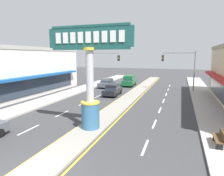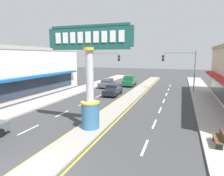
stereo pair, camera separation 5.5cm
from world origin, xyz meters
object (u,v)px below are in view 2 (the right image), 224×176
(district_sign, at_px, (90,80))
(traffic_light_left_side, at_px, (103,63))
(sedan_far_right_lane, at_px, (113,90))
(suv_mid_left_lane, at_px, (129,80))
(street_bench, at_px, (219,138))
(sedan_near_left_lane, at_px, (107,83))
(traffic_light_right_side, at_px, (182,64))
(storefront_left, at_px, (7,72))

(district_sign, bearing_deg, traffic_light_left_side, 109.16)
(sedan_far_right_lane, bearing_deg, traffic_light_left_side, 124.81)
(traffic_light_left_side, distance_m, suv_mid_left_lane, 6.35)
(street_bench, bearing_deg, district_sign, 178.31)
(traffic_light_left_side, xyz_separation_m, sedan_near_left_lane, (0.29, 1.20, -3.46))
(traffic_light_right_side, relative_size, suv_mid_left_lane, 1.32)
(traffic_light_right_side, bearing_deg, district_sign, -108.39)
(traffic_light_right_side, height_order, street_bench, traffic_light_right_side)
(storefront_left, distance_m, sedan_far_right_lane, 14.20)
(storefront_left, relative_size, sedan_far_right_lane, 5.61)
(traffic_light_left_side, relative_size, street_bench, 3.88)
(traffic_light_left_side, bearing_deg, suv_mid_left_lane, 48.95)
(traffic_light_left_side, relative_size, traffic_light_right_side, 1.00)
(storefront_left, distance_m, traffic_light_right_side, 24.68)
(traffic_light_right_side, distance_m, street_bench, 19.60)
(traffic_light_left_side, bearing_deg, traffic_light_right_side, 3.72)
(sedan_far_right_lane, height_order, suv_mid_left_lane, suv_mid_left_lane)
(storefront_left, distance_m, suv_mid_left_lane, 19.78)
(traffic_light_left_side, distance_m, street_bench, 23.81)
(storefront_left, relative_size, traffic_light_right_side, 3.96)
(storefront_left, bearing_deg, sedan_near_left_lane, 51.68)
(district_sign, bearing_deg, suv_mid_left_lane, 96.93)
(storefront_left, height_order, traffic_light_left_side, storefront_left)
(district_sign, xyz_separation_m, traffic_light_right_side, (6.28, 18.88, 0.53))
(storefront_left, bearing_deg, traffic_light_left_side, 49.57)
(district_sign, distance_m, street_bench, 9.05)
(sedan_far_right_lane, relative_size, suv_mid_left_lane, 0.93)
(street_bench, bearing_deg, storefront_left, 162.60)
(district_sign, distance_m, traffic_light_right_side, 19.91)
(storefront_left, xyz_separation_m, sedan_far_right_lane, (12.78, 5.65, -2.53))
(storefront_left, bearing_deg, traffic_light_right_side, 28.10)
(traffic_light_right_side, bearing_deg, street_bench, -83.35)
(traffic_light_left_side, bearing_deg, sedan_near_left_lane, 76.63)
(street_bench, bearing_deg, sedan_near_left_lane, 126.60)
(district_sign, height_order, traffic_light_right_side, district_sign)
(storefront_left, relative_size, traffic_light_left_side, 3.96)
(sedan_far_right_lane, distance_m, street_bench, 17.29)
(district_sign, bearing_deg, sedan_far_right_lane, 101.79)
(suv_mid_left_lane, bearing_deg, traffic_light_right_side, -20.17)
(suv_mid_left_lane, height_order, street_bench, suv_mid_left_lane)
(traffic_light_left_side, xyz_separation_m, street_bench, (14.78, -18.32, -3.60))
(storefront_left, bearing_deg, district_sign, -25.15)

